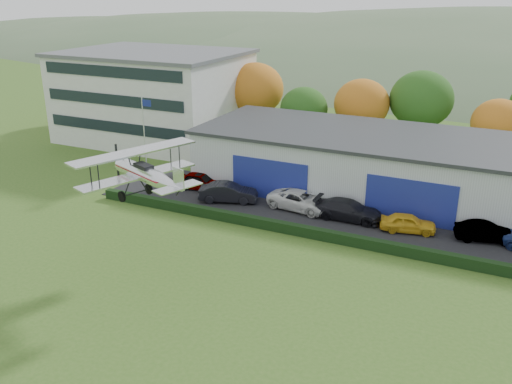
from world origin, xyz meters
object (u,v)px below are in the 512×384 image
at_px(office_block, 154,95).
at_px(car_3, 349,210).
at_px(car_4, 408,223).
at_px(car_5, 486,232).
at_px(biplane, 145,172).
at_px(hangar, 424,169).
at_px(car_1, 228,192).
at_px(flagpole, 145,130).
at_px(car_0, 200,181).
at_px(car_2, 301,201).

bearing_deg(office_block, car_3, -26.79).
relative_size(car_3, car_4, 1.33).
height_order(car_5, biplane, biplane).
relative_size(car_4, biplane, 0.49).
xyz_separation_m(hangar, car_3, (-4.46, -7.39, -1.81)).
height_order(car_1, car_4, car_1).
distance_m(hangar, office_block, 33.84).
height_order(flagpole, car_0, flagpole).
xyz_separation_m(flagpole, car_3, (20.43, -1.41, -3.94)).
xyz_separation_m(flagpole, car_2, (16.25, -1.11, -3.96)).
bearing_deg(hangar, car_5, -50.62).
relative_size(office_block, car_4, 4.98).
relative_size(office_block, car_2, 3.68).
bearing_deg(car_0, car_4, -98.42).
bearing_deg(flagpole, hangar, 13.51).
relative_size(flagpole, car_1, 1.60).
xyz_separation_m(hangar, biplane, (-13.68, -21.05, 4.17)).
height_order(hangar, car_4, hangar).
bearing_deg(flagpole, biplane, -53.37).
height_order(car_0, biplane, biplane).
bearing_deg(car_4, car_0, 74.12).
bearing_deg(office_block, car_0, -43.34).
distance_m(car_1, car_2, 6.38).
relative_size(car_2, car_4, 1.35).
height_order(office_block, car_2, office_block).
xyz_separation_m(hangar, office_block, (-33.00, 7.02, 2.56)).
distance_m(office_block, car_1, 23.97).
relative_size(flagpole, car_0, 1.77).
xyz_separation_m(car_0, car_1, (3.75, -1.62, 0.05)).
height_order(car_2, car_5, car_2).
xyz_separation_m(hangar, car_1, (-14.93, -8.11, -1.78)).
distance_m(flagpole, car_3, 20.85).
xyz_separation_m(hangar, flagpole, (-24.88, -5.98, 2.13)).
relative_size(car_1, car_3, 0.91).
relative_size(office_block, biplane, 2.46).
bearing_deg(car_1, car_2, -100.51).
height_order(car_1, car_3, car_1).
bearing_deg(flagpole, car_3, -3.95).
height_order(hangar, flagpole, flagpole).
distance_m(hangar, biplane, 25.45).
bearing_deg(car_1, car_4, -108.28).
xyz_separation_m(car_2, biplane, (-5.04, -13.97, 6.00)).
bearing_deg(car_2, car_0, 93.82).
bearing_deg(car_1, flagpole, 58.14).
xyz_separation_m(hangar, car_4, (0.28, -7.72, -1.90)).
distance_m(car_0, car_1, 4.09).
height_order(flagpole, car_5, flagpole).
distance_m(hangar, car_2, 11.32).
bearing_deg(biplane, flagpole, 147.95).
height_order(car_1, car_5, car_1).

